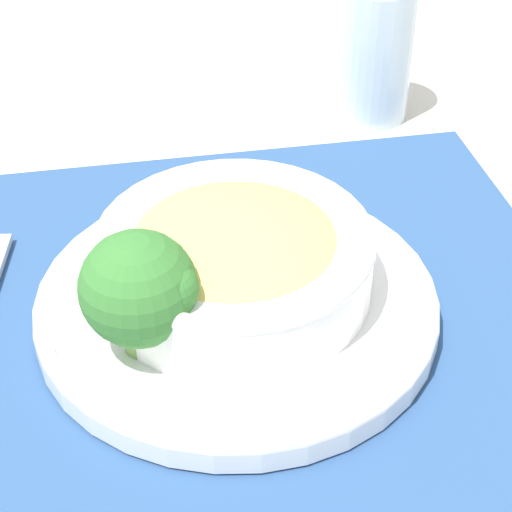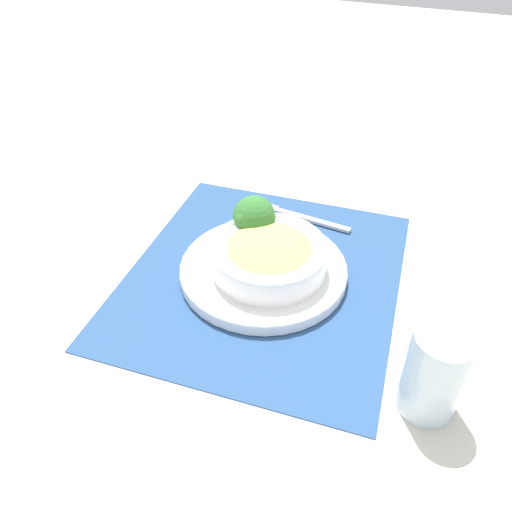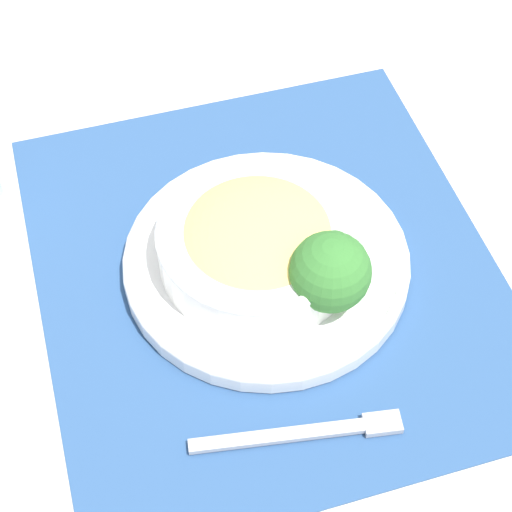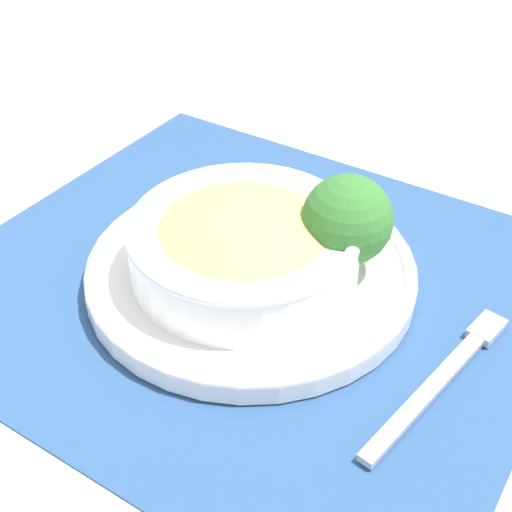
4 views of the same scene
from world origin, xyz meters
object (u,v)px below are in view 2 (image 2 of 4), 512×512
object	(u,v)px
bowl	(270,253)
water_glass	(433,377)
fork	(296,216)
broccoli_floret	(254,217)

from	to	relation	value
bowl	water_glass	distance (m)	0.32
water_glass	fork	size ratio (longest dim) A/B	0.70
broccoli_floret	water_glass	distance (m)	0.39
water_glass	bowl	bearing A→B (deg)	59.41
bowl	broccoli_floret	xyz separation A→B (m)	(0.06, 0.05, 0.02)
water_glass	fork	distance (m)	0.44
fork	water_glass	bearing A→B (deg)	-134.72
bowl	broccoli_floret	world-z (taller)	broccoli_floret
broccoli_floret	water_glass	bearing A→B (deg)	-124.13
bowl	broccoli_floret	size ratio (longest dim) A/B	2.22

